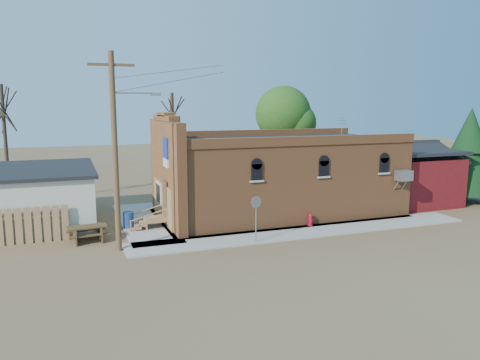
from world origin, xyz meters
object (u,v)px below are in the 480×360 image
object	(u,v)px
stop_sign	(256,206)
utility_pole	(116,148)
fire_hydrant	(310,220)
brick_bar	(274,176)
trash_barrel	(129,220)
picnic_table	(87,231)

from	to	relation	value
stop_sign	utility_pole	bearing A→B (deg)	177.09
fire_hydrant	stop_sign	world-z (taller)	stop_sign
brick_bar	stop_sign	size ratio (longest dim) A/B	7.20
stop_sign	trash_barrel	world-z (taller)	stop_sign
brick_bar	trash_barrel	bearing A→B (deg)	-176.00
trash_barrel	picnic_table	size ratio (longest dim) A/B	0.44
picnic_table	stop_sign	bearing A→B (deg)	-27.39
stop_sign	trash_barrel	xyz separation A→B (m)	(-5.48, 4.83, -1.31)
brick_bar	stop_sign	bearing A→B (deg)	-122.43
fire_hydrant	trash_barrel	distance (m)	9.94
fire_hydrant	trash_barrel	bearing A→B (deg)	164.21
stop_sign	picnic_table	xyz separation A→B (m)	(-7.68, 3.16, -1.32)
fire_hydrant	brick_bar	bearing A→B (deg)	100.04
trash_barrel	brick_bar	bearing A→B (deg)	4.00
fire_hydrant	stop_sign	bearing A→B (deg)	-153.95
fire_hydrant	stop_sign	size ratio (longest dim) A/B	0.30
fire_hydrant	stop_sign	xyz separation A→B (m)	(-3.97, -1.76, 1.42)
stop_sign	trash_barrel	distance (m)	7.42
brick_bar	picnic_table	bearing A→B (deg)	-168.37
brick_bar	picnic_table	world-z (taller)	brick_bar
stop_sign	trash_barrel	bearing A→B (deg)	146.09
picnic_table	brick_bar	bearing A→B (deg)	6.60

